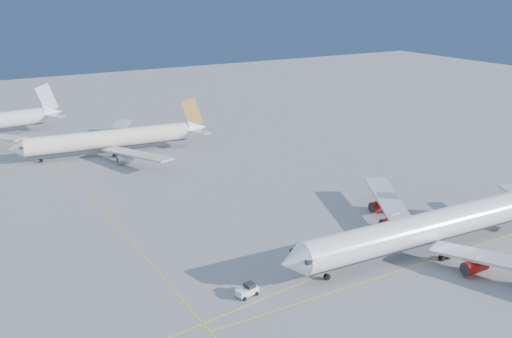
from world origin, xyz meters
The scene contains 5 objects.
ground centered at (0.00, 0.00, 0.00)m, with size 500.00×500.00×0.00m, color slate.
taxiway_lines centered at (-14.71, 6.34, 0.01)m, with size 118.86×140.00×0.02m.
airliner_virgin centered at (8.18, -10.94, 4.94)m, with size 66.32×59.61×16.37m.
airliner_etihad centered at (-24.38, 83.90, 4.68)m, with size 58.94×54.21×15.37m.
pushback_tug centered at (-30.17, -7.80, 0.95)m, with size 3.90×2.73×2.05m.
Camera 1 is at (-70.24, -79.62, 48.34)m, focal length 40.00 mm.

